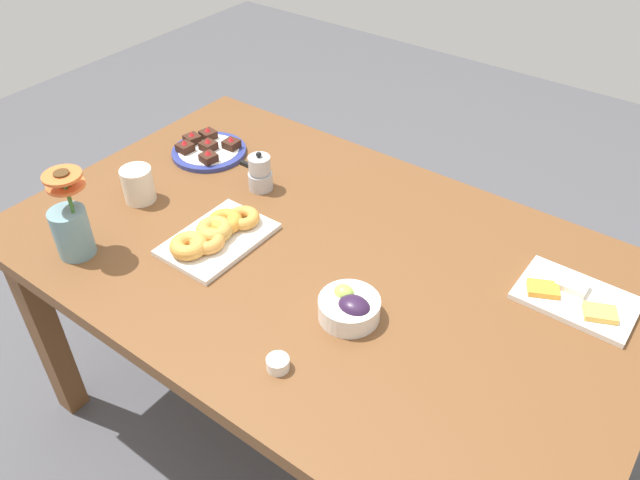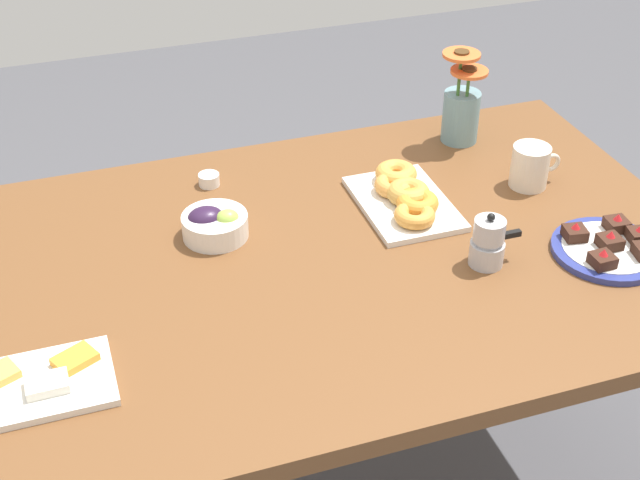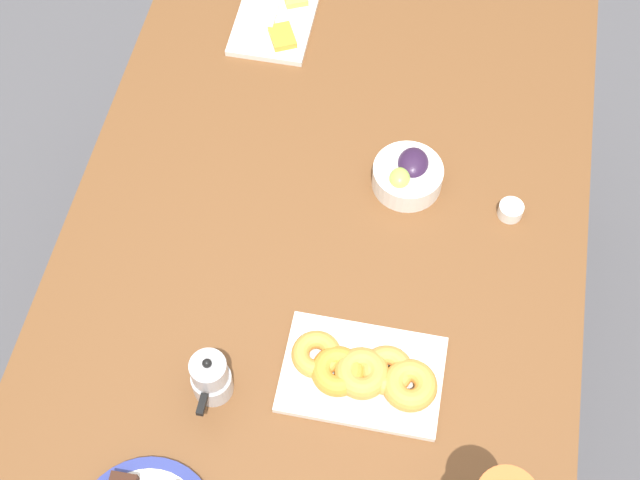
{
  "view_description": "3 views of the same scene",
  "coord_description": "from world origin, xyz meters",
  "px_view_note": "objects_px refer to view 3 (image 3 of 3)",
  "views": [
    {
      "loc": [
        -0.71,
        0.96,
        1.75
      ],
      "look_at": [
        0.0,
        0.0,
        0.78
      ],
      "focal_mm": 35.0,
      "sensor_mm": 36.0,
      "label": 1
    },
    {
      "loc": [
        -0.47,
        -1.4,
        1.79
      ],
      "look_at": [
        0.0,
        0.0,
        0.78
      ],
      "focal_mm": 50.0,
      "sensor_mm": 36.0,
      "label": 2
    },
    {
      "loc": [
        0.83,
        0.16,
        2.21
      ],
      "look_at": [
        0.0,
        0.0,
        0.78
      ],
      "focal_mm": 50.0,
      "sensor_mm": 36.0,
      "label": 3
    }
  ],
  "objects_px": {
    "grape_bowl": "(408,175)",
    "croissant_platter": "(364,373)",
    "moka_pot": "(211,378)",
    "dining_table": "(320,272)",
    "cheese_platter": "(277,16)",
    "jam_cup_honey": "(511,210)"
  },
  "relations": [
    {
      "from": "jam_cup_honey",
      "to": "dining_table",
      "type": "bearing_deg",
      "value": -66.51
    },
    {
      "from": "dining_table",
      "to": "grape_bowl",
      "type": "bearing_deg",
      "value": 142.94
    },
    {
      "from": "moka_pot",
      "to": "jam_cup_honey",
      "type": "bearing_deg",
      "value": 133.88
    },
    {
      "from": "cheese_platter",
      "to": "moka_pot",
      "type": "distance_m",
      "value": 0.88
    },
    {
      "from": "jam_cup_honey",
      "to": "croissant_platter",
      "type": "bearing_deg",
      "value": -29.82
    },
    {
      "from": "dining_table",
      "to": "jam_cup_honey",
      "type": "distance_m",
      "value": 0.39
    },
    {
      "from": "dining_table",
      "to": "croissant_platter",
      "type": "relative_size",
      "value": 5.59
    },
    {
      "from": "cheese_platter",
      "to": "jam_cup_honey",
      "type": "height_order",
      "value": "cheese_platter"
    },
    {
      "from": "croissant_platter",
      "to": "moka_pot",
      "type": "relative_size",
      "value": 2.41
    },
    {
      "from": "grape_bowl",
      "to": "moka_pot",
      "type": "relative_size",
      "value": 1.16
    },
    {
      "from": "grape_bowl",
      "to": "croissant_platter",
      "type": "xyz_separation_m",
      "value": [
        0.42,
        -0.02,
        -0.01
      ]
    },
    {
      "from": "grape_bowl",
      "to": "dining_table",
      "type": "bearing_deg",
      "value": -37.06
    },
    {
      "from": "grape_bowl",
      "to": "cheese_platter",
      "type": "distance_m",
      "value": 0.52
    },
    {
      "from": "dining_table",
      "to": "grape_bowl",
      "type": "relative_size",
      "value": 11.56
    },
    {
      "from": "grape_bowl",
      "to": "moka_pot",
      "type": "bearing_deg",
      "value": -28.67
    },
    {
      "from": "cheese_platter",
      "to": "moka_pot",
      "type": "xyz_separation_m",
      "value": [
        0.88,
        0.08,
        0.04
      ]
    },
    {
      "from": "moka_pot",
      "to": "croissant_platter",
      "type": "bearing_deg",
      "value": 105.16
    },
    {
      "from": "grape_bowl",
      "to": "moka_pot",
      "type": "distance_m",
      "value": 0.56
    },
    {
      "from": "dining_table",
      "to": "croissant_platter",
      "type": "distance_m",
      "value": 0.29
    },
    {
      "from": "cheese_platter",
      "to": "croissant_platter",
      "type": "relative_size",
      "value": 0.91
    },
    {
      "from": "grape_bowl",
      "to": "cheese_platter",
      "type": "height_order",
      "value": "grape_bowl"
    },
    {
      "from": "grape_bowl",
      "to": "croissant_platter",
      "type": "bearing_deg",
      "value": -2.22
    }
  ]
}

